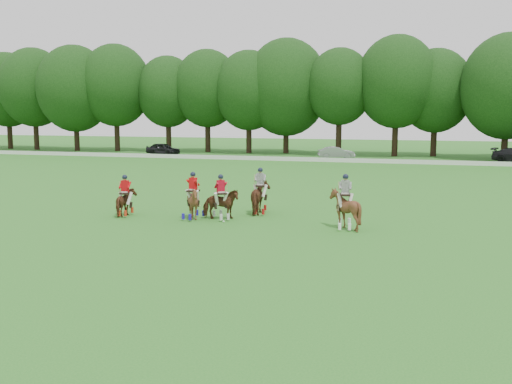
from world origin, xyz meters
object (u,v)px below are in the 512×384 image
(polo_red_c, at_px, (193,202))
(polo_ball, at_px, (224,221))
(polo_red_a, at_px, (125,201))
(polo_stripe_a, at_px, (260,197))
(car_left, at_px, (163,149))
(polo_stripe_b, at_px, (345,209))
(car_mid, at_px, (336,153))
(polo_red_b, at_px, (221,204))

(polo_red_c, xyz_separation_m, polo_ball, (1.69, -0.36, -0.79))
(polo_red_c, bearing_deg, polo_ball, -12.10)
(polo_red_a, xyz_separation_m, polo_stripe_a, (6.33, 2.50, 0.13))
(car_left, height_order, polo_stripe_b, polo_stripe_b)
(car_mid, height_order, polo_ball, car_mid)
(car_left, relative_size, polo_red_a, 2.08)
(polo_stripe_a, distance_m, polo_stripe_b, 5.34)
(polo_red_b, relative_size, polo_stripe_b, 0.90)
(car_left, xyz_separation_m, polo_ball, (21.86, -39.12, -0.69))
(polo_red_c, distance_m, polo_ball, 1.90)
(car_left, xyz_separation_m, polo_stripe_b, (27.55, -38.96, 0.17))
(polo_stripe_a, height_order, polo_ball, polo_stripe_a)
(polo_red_a, relative_size, polo_ball, 23.09)
(polo_red_a, xyz_separation_m, polo_ball, (5.31, -0.25, -0.69))
(car_left, distance_m, polo_red_a, 42.25)
(polo_stripe_a, relative_size, polo_ball, 26.41)
(car_left, height_order, polo_red_b, polo_red_b)
(car_mid, bearing_deg, polo_ball, 163.82)
(car_mid, height_order, polo_red_b, polo_red_b)
(car_mid, relative_size, polo_stripe_a, 1.72)
(polo_red_b, xyz_separation_m, polo_ball, (0.38, -0.67, -0.73))
(car_left, relative_size, polo_stripe_a, 1.82)
(polo_red_a, xyz_separation_m, polo_red_c, (3.63, 0.11, 0.10))
(car_mid, xyz_separation_m, polo_ball, (0.48, -39.12, -0.63))
(polo_red_c, height_order, polo_stripe_b, polo_stripe_b)
(polo_red_b, bearing_deg, polo_stripe_a, 55.96)
(polo_red_b, xyz_separation_m, polo_red_c, (-1.31, -0.31, 0.06))
(polo_red_b, bearing_deg, polo_ball, -60.63)
(car_left, relative_size, polo_red_c, 1.86)
(car_mid, xyz_separation_m, polo_red_a, (-4.84, -38.87, 0.06))
(car_mid, bearing_deg, polo_red_a, 156.03)
(car_mid, height_order, polo_stripe_a, polo_stripe_a)
(car_mid, relative_size, polo_red_a, 1.97)
(polo_red_a, bearing_deg, polo_stripe_b, -0.46)
(car_left, bearing_deg, polo_stripe_b, -135.58)
(polo_red_a, xyz_separation_m, polo_red_b, (4.93, 0.43, 0.04))
(polo_stripe_a, distance_m, polo_ball, 3.04)
(car_mid, bearing_deg, polo_red_c, 161.34)
(polo_stripe_b, bearing_deg, polo_red_c, 178.43)
(polo_red_a, relative_size, polo_red_c, 0.90)
(polo_red_b, height_order, polo_ball, polo_red_b)
(car_left, bearing_deg, polo_stripe_a, -138.67)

